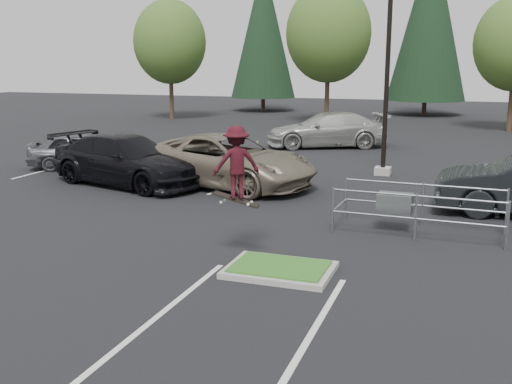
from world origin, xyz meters
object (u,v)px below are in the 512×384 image
(light_pole, at_px, (388,56))
(car_l_black, at_px, (125,160))
(decid_a, at_px, (170,45))
(car_l_grey, at_px, (82,150))
(cart_corral, at_px, (401,204))
(decid_b, at_px, (328,36))
(conif_b, at_px, (430,17))
(car_l_tan, at_px, (226,160))
(skateboarder, at_px, (236,163))
(car_far_silver, at_px, (329,130))
(conif_a, at_px, (263,29))

(light_pole, xyz_separation_m, car_l_black, (-8.50, -5.00, -3.67))
(decid_a, distance_m, car_l_grey, 22.20)
(decid_a, relative_size, cart_corral, 2.08)
(decid_b, height_order, car_l_black, decid_b)
(conif_b, bearing_deg, decid_b, -121.09)
(car_l_tan, bearing_deg, cart_corral, -106.61)
(skateboarder, relative_size, car_far_silver, 0.29)
(decid_b, distance_m, car_l_black, 24.17)
(decid_a, distance_m, car_l_tan, 26.27)
(light_pole, distance_m, skateboarder, 11.78)
(light_pole, relative_size, car_l_tan, 1.54)
(decid_b, bearing_deg, conif_a, 130.17)
(decid_b, xyz_separation_m, car_l_black, (-1.99, -23.53, -5.15))
(conif_a, height_order, car_l_black, conif_a)
(light_pole, distance_m, car_l_tan, 7.37)
(conif_a, height_order, car_l_grey, conif_a)
(conif_b, relative_size, car_far_silver, 2.36)
(conif_b, distance_m, car_l_tan, 33.54)
(cart_corral, bearing_deg, light_pole, 102.84)
(conif_b, relative_size, car_l_black, 2.35)
(decid_b, relative_size, car_l_grey, 2.20)
(skateboarder, height_order, car_l_grey, skateboarder)
(conif_b, relative_size, skateboarder, 8.11)
(decid_a, height_order, conif_a, conif_a)
(conif_b, height_order, car_l_grey, conif_b)
(conif_a, xyz_separation_m, car_l_black, (6.00, -33.00, -6.20))
(light_pole, height_order, decid_a, light_pole)
(skateboarder, bearing_deg, decid_b, -113.60)
(light_pole, distance_m, conif_b, 28.69)
(decid_b, xyz_separation_m, conif_b, (6.01, 9.97, 1.81))
(skateboarder, bearing_deg, car_far_silver, -116.41)
(cart_corral, height_order, car_l_black, car_l_black)
(decid_b, distance_m, conif_b, 11.78)
(decid_b, height_order, skateboarder, decid_b)
(car_far_silver, bearing_deg, car_l_tan, -30.64)
(skateboarder, relative_size, car_l_grey, 0.41)
(light_pole, xyz_separation_m, car_far_silver, (-3.73, 6.95, -3.67))
(car_l_grey, height_order, car_far_silver, car_far_silver)
(car_l_tan, relative_size, car_l_black, 1.07)
(light_pole, bearing_deg, decid_b, 109.35)
(car_l_tan, bearing_deg, car_l_black, 120.61)
(conif_a, bearing_deg, car_l_grey, -85.33)
(skateboarder, relative_size, car_l_black, 0.29)
(car_l_tan, bearing_deg, car_l_grey, 93.65)
(car_l_tan, bearing_deg, car_far_silver, 8.16)
(light_pole, distance_m, cart_corral, 8.97)
(skateboarder, relative_size, car_l_tan, 0.27)
(conif_b, bearing_deg, car_l_grey, -110.27)
(car_far_silver, bearing_deg, decid_b, 169.45)
(decid_a, bearing_deg, car_l_grey, -72.52)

